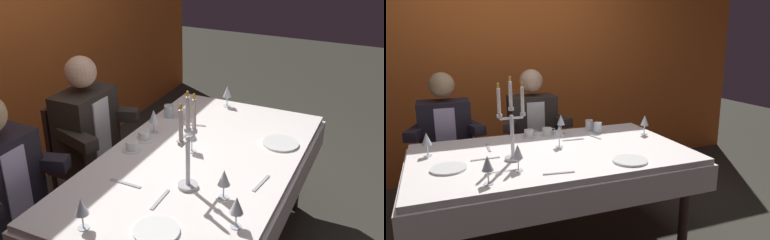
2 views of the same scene
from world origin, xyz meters
TOP-DOWN VIEW (x-y plane):
  - dining_table at (0.00, 0.00)m, footprint 1.94×1.14m
  - candelabra at (-0.29, -0.08)m, footprint 0.19×0.11m
  - dinner_plate_0 at (-0.69, -0.11)m, footprint 0.22×0.22m
  - dinner_plate_1 at (0.41, -0.39)m, footprint 0.23×0.23m
  - wine_glass_0 at (0.21, 0.42)m, footprint 0.07×0.07m
  - wine_glass_1 at (-0.50, -0.42)m, footprint 0.07×0.07m
  - wine_glass_2 at (0.08, 0.08)m, footprint 0.07×0.07m
  - wine_glass_3 at (0.84, 0.15)m, footprint 0.07×0.07m
  - wine_glass_4 at (-0.81, 0.21)m, footprint 0.07×0.07m
  - wine_glass_5 at (-0.30, -0.28)m, footprint 0.07×0.07m
  - water_tumbler_0 at (0.51, 0.35)m, footprint 0.07×0.07m
  - water_tumbler_1 at (0.48, 0.45)m, footprint 0.07×0.07m
  - coffee_cup_0 at (0.09, 0.42)m, footprint 0.13×0.12m
  - coffee_cup_1 at (-0.06, 0.42)m, footprint 0.13×0.12m
  - fork_0 at (0.43, 0.23)m, footprint 0.06×0.17m
  - knife_1 at (-0.41, 0.24)m, footprint 0.02×0.19m
  - fork_2 at (0.24, 0.21)m, footprint 0.17×0.02m
  - knife_3 at (-0.46, -0.00)m, footprint 0.19×0.02m
  - knife_4 at (-0.09, -0.42)m, footprint 0.19×0.04m
  - seated_diner_1 at (0.09, 0.89)m, footprint 0.63×0.48m

SIDE VIEW (x-z plane):
  - dining_table at x=0.00m, z-range 0.25..0.99m
  - seated_diner_1 at x=0.09m, z-range 0.12..1.36m
  - fork_0 at x=0.43m, z-range 0.74..0.75m
  - knife_1 at x=-0.41m, z-range 0.74..0.75m
  - fork_2 at x=0.24m, z-range 0.74..0.75m
  - knife_3 at x=-0.46m, z-range 0.74..0.75m
  - knife_4 at x=-0.09m, z-range 0.74..0.75m
  - dinner_plate_0 at x=-0.69m, z-range 0.74..0.75m
  - dinner_plate_1 at x=0.41m, z-range 0.74..0.75m
  - coffee_cup_0 at x=0.09m, z-range 0.74..0.80m
  - coffee_cup_1 at x=-0.06m, z-range 0.74..0.80m
  - water_tumbler_0 at x=0.51m, z-range 0.74..0.83m
  - water_tumbler_1 at x=0.48m, z-range 0.74..0.83m
  - wine_glass_2 at x=0.08m, z-range 0.77..0.94m
  - wine_glass_3 at x=0.84m, z-range 0.77..0.94m
  - wine_glass_5 at x=-0.30m, z-range 0.77..0.94m
  - wine_glass_0 at x=0.21m, z-range 0.77..0.94m
  - wine_glass_1 at x=-0.50m, z-range 0.77..0.94m
  - wine_glass_4 at x=-0.81m, z-range 0.77..0.94m
  - candelabra at x=-0.29m, z-range 0.69..1.24m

